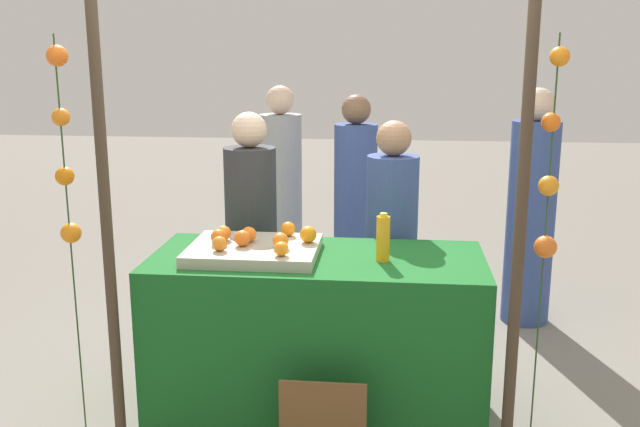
# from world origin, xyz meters

# --- Properties ---
(ground_plane) EXTENTS (24.00, 24.00, 0.00)m
(ground_plane) POSITION_xyz_m (0.00, 0.00, 0.00)
(ground_plane) COLOR gray
(stall_counter) EXTENTS (1.79, 0.79, 0.90)m
(stall_counter) POSITION_xyz_m (0.00, 0.00, 0.45)
(stall_counter) COLOR #196023
(stall_counter) RESTS_ON ground_plane
(orange_tray) EXTENTS (0.69, 0.56, 0.06)m
(orange_tray) POSITION_xyz_m (-0.34, -0.03, 0.93)
(orange_tray) COLOR #B2AD99
(orange_tray) RESTS_ON stall_counter
(orange_0) EXTENTS (0.08, 0.08, 0.08)m
(orange_0) POSITION_xyz_m (-0.52, 0.05, 1.00)
(orange_0) COLOR orange
(orange_0) RESTS_ON orange_tray
(orange_1) EXTENTS (0.08, 0.08, 0.08)m
(orange_1) POSITION_xyz_m (-0.38, 0.03, 1.00)
(orange_1) COLOR orange
(orange_1) RESTS_ON orange_tray
(orange_2) EXTENTS (0.08, 0.08, 0.08)m
(orange_2) POSITION_xyz_m (-0.49, -0.16, 1.00)
(orange_2) COLOR orange
(orange_2) RESTS_ON orange_tray
(orange_3) EXTENTS (0.09, 0.09, 0.09)m
(orange_3) POSITION_xyz_m (-0.39, -0.05, 1.00)
(orange_3) COLOR orange
(orange_3) RESTS_ON orange_tray
(orange_4) EXTENTS (0.07, 0.07, 0.07)m
(orange_4) POSITION_xyz_m (-0.16, -0.21, 0.99)
(orange_4) COLOR orange
(orange_4) RESTS_ON orange_tray
(orange_5) EXTENTS (0.09, 0.09, 0.09)m
(orange_5) POSITION_xyz_m (-0.18, -0.08, 1.00)
(orange_5) COLOR orange
(orange_5) RESTS_ON orange_tray
(orange_6) EXTENTS (0.09, 0.09, 0.09)m
(orange_6) POSITION_xyz_m (-0.05, 0.05, 1.00)
(orange_6) COLOR orange
(orange_6) RESTS_ON orange_tray
(orange_7) EXTENTS (0.09, 0.09, 0.09)m
(orange_7) POSITION_xyz_m (-0.52, -0.04, 1.00)
(orange_7) COLOR orange
(orange_7) RESTS_ON orange_tray
(orange_8) EXTENTS (0.08, 0.08, 0.08)m
(orange_8) POSITION_xyz_m (-0.18, 0.18, 1.00)
(orange_8) COLOR orange
(orange_8) RESTS_ON orange_tray
(juice_bottle) EXTENTS (0.07, 0.07, 0.26)m
(juice_bottle) POSITION_xyz_m (0.35, -0.05, 1.02)
(juice_bottle) COLOR orange
(juice_bottle) RESTS_ON stall_counter
(chalkboard_sign) EXTENTS (0.42, 0.03, 0.47)m
(chalkboard_sign) POSITION_xyz_m (0.09, -0.59, 0.22)
(chalkboard_sign) COLOR brown
(chalkboard_sign) RESTS_ON ground_plane
(vendor_left) EXTENTS (0.32, 0.32, 1.61)m
(vendor_left) POSITION_xyz_m (-0.48, 0.61, 0.75)
(vendor_left) COLOR #333338
(vendor_left) RESTS_ON ground_plane
(vendor_right) EXTENTS (0.31, 0.31, 1.57)m
(vendor_right) POSITION_xyz_m (0.39, 0.61, 0.73)
(vendor_right) COLOR #384C8C
(vendor_right) RESTS_ON ground_plane
(crowd_person_0) EXTENTS (0.34, 0.34, 1.72)m
(crowd_person_0) POSITION_xyz_m (1.39, 1.50, 0.80)
(crowd_person_0) COLOR #384C8C
(crowd_person_0) RESTS_ON ground_plane
(crowd_person_1) EXTENTS (0.34, 0.34, 1.69)m
(crowd_person_1) POSITION_xyz_m (-0.51, 2.01, 0.79)
(crowd_person_1) COLOR #99999E
(crowd_person_1) RESTS_ON ground_plane
(crowd_person_2) EXTENTS (0.33, 0.33, 1.64)m
(crowd_person_2) POSITION_xyz_m (0.11, 1.74, 0.77)
(crowd_person_2) COLOR #384C8C
(crowd_person_2) RESTS_ON ground_plane
(canopy_post_left) EXTENTS (0.06, 0.06, 2.31)m
(canopy_post_left) POSITION_xyz_m (-0.98, -0.44, 1.16)
(canopy_post_left) COLOR #473828
(canopy_post_left) RESTS_ON ground_plane
(canopy_post_right) EXTENTS (0.06, 0.06, 2.31)m
(canopy_post_right) POSITION_xyz_m (0.98, -0.44, 1.16)
(canopy_post_right) COLOR #473828
(canopy_post_right) RESTS_ON ground_plane
(garland_strand_left) EXTENTS (0.11, 0.11, 2.05)m
(garland_strand_left) POSITION_xyz_m (-1.16, -0.43, 1.50)
(garland_strand_left) COLOR #2D4C23
(garland_strand_left) RESTS_ON ground_plane
(garland_strand_right) EXTENTS (0.11, 0.11, 2.05)m
(garland_strand_right) POSITION_xyz_m (1.09, -0.43, 1.44)
(garland_strand_right) COLOR #2D4C23
(garland_strand_right) RESTS_ON ground_plane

